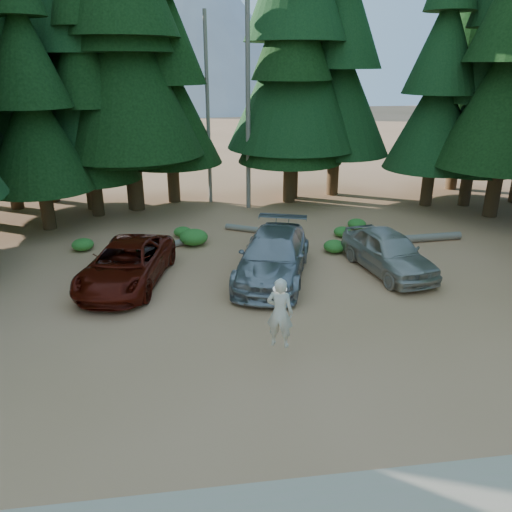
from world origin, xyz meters
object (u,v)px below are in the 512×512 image
at_px(red_pickup, 126,264).
at_px(log_right, 405,239).
at_px(silver_minivan_right, 388,251).
at_px(log_mid, 259,230).
at_px(silver_minivan_center, 273,256).
at_px(log_left, 149,249).
at_px(frisbee_player, 280,313).

height_order(red_pickup, log_right, red_pickup).
relative_size(silver_minivan_right, log_mid, 1.38).
bearing_deg(log_mid, silver_minivan_right, -21.39).
distance_m(silver_minivan_center, log_mid, 5.16).
relative_size(red_pickup, silver_minivan_center, 0.93).
height_order(silver_minivan_center, log_right, silver_minivan_center).
bearing_deg(log_left, silver_minivan_right, -45.88).
bearing_deg(log_right, frisbee_player, -134.17).
xyz_separation_m(silver_minivan_center, log_right, (6.41, 2.90, -0.67)).
xyz_separation_m(frisbee_player, log_mid, (1.01, 10.67, -1.31)).
height_order(silver_minivan_right, log_left, silver_minivan_right).
xyz_separation_m(silver_minivan_right, log_right, (2.01, 2.94, -0.63)).
height_order(red_pickup, frisbee_player, frisbee_player).
distance_m(red_pickup, log_right, 12.04).
relative_size(silver_minivan_center, log_left, 1.41).
relative_size(frisbee_player, log_left, 0.47).
height_order(log_left, log_right, log_right).
bearing_deg(log_left, log_right, -27.86).
xyz_separation_m(frisbee_player, log_right, (7.20, 8.47, -1.28)).
xyz_separation_m(silver_minivan_right, frisbee_player, (-5.19, -5.53, 0.65)).
bearing_deg(red_pickup, silver_minivan_center, 11.13).
relative_size(log_mid, log_right, 0.63).
bearing_deg(frisbee_player, silver_minivan_center, -73.35).
relative_size(log_left, log_mid, 1.20).
xyz_separation_m(red_pickup, silver_minivan_center, (5.29, -0.14, 0.09)).
height_order(frisbee_player, log_right, frisbee_player).
xyz_separation_m(log_left, log_right, (11.14, -0.36, 0.03)).
bearing_deg(frisbee_player, log_right, -105.67).
bearing_deg(log_right, silver_minivan_center, -159.46).
xyz_separation_m(red_pickup, frisbee_player, (4.50, -5.71, 0.71)).
distance_m(red_pickup, frisbee_player, 7.30).
xyz_separation_m(log_mid, log_right, (6.19, -2.21, 0.03)).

